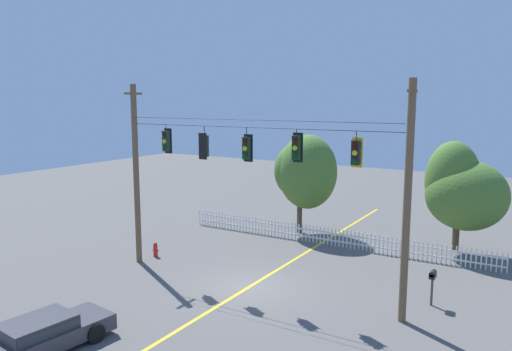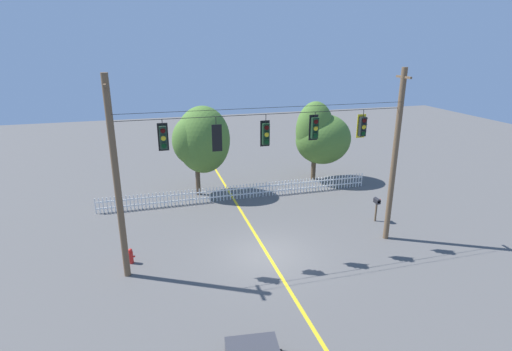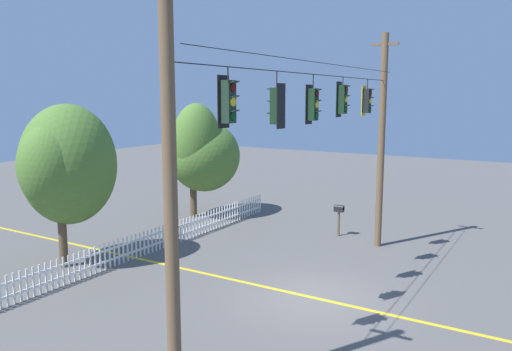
{
  "view_description": "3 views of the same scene",
  "coord_description": "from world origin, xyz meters",
  "px_view_note": "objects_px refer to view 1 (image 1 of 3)",
  "views": [
    {
      "loc": [
        10.85,
        -17.45,
        8.05
      ],
      "look_at": [
        -0.48,
        1.29,
        4.7
      ],
      "focal_mm": 34.62,
      "sensor_mm": 36.0,
      "label": 1
    },
    {
      "loc": [
        -5.24,
        -16.46,
        9.87
      ],
      "look_at": [
        -0.42,
        0.66,
        3.94
      ],
      "focal_mm": 27.9,
      "sensor_mm": 36.0,
      "label": 2
    },
    {
      "loc": [
        -13.95,
        -6.43,
        6.28
      ],
      "look_at": [
        -1.32,
        1.26,
        3.98
      ],
      "focal_mm": 35.6,
      "sensor_mm": 36.0,
      "label": 3
    }
  ],
  "objects_px": {
    "traffic_signal_westbound_side": "(297,148)",
    "roadside_mailbox": "(433,277)",
    "traffic_signal_southbound_primary": "(204,146)",
    "traffic_signal_eastbound_side": "(356,153)",
    "traffic_signal_northbound_primary": "(247,148)",
    "fire_hydrant": "(155,249)",
    "parked_car": "(41,334)",
    "traffic_signal_northbound_secondary": "(166,141)",
    "autumn_maple_mid": "(461,191)",
    "autumn_maple_near_fence": "(304,172)"
  },
  "relations": [
    {
      "from": "traffic_signal_westbound_side",
      "to": "roadside_mailbox",
      "type": "height_order",
      "value": "traffic_signal_westbound_side"
    },
    {
      "from": "traffic_signal_southbound_primary",
      "to": "traffic_signal_eastbound_side",
      "type": "distance_m",
      "value": 6.98
    },
    {
      "from": "traffic_signal_southbound_primary",
      "to": "roadside_mailbox",
      "type": "height_order",
      "value": "traffic_signal_southbound_primary"
    },
    {
      "from": "traffic_signal_northbound_primary",
      "to": "fire_hydrant",
      "type": "bearing_deg",
      "value": 170.78
    },
    {
      "from": "traffic_signal_northbound_primary",
      "to": "roadside_mailbox",
      "type": "height_order",
      "value": "traffic_signal_northbound_primary"
    },
    {
      "from": "traffic_signal_southbound_primary",
      "to": "parked_car",
      "type": "bearing_deg",
      "value": -92.88
    },
    {
      "from": "traffic_signal_southbound_primary",
      "to": "fire_hydrant",
      "type": "relative_size",
      "value": 1.96
    },
    {
      "from": "traffic_signal_southbound_primary",
      "to": "traffic_signal_eastbound_side",
      "type": "relative_size",
      "value": 1.08
    },
    {
      "from": "traffic_signal_southbound_primary",
      "to": "roadside_mailbox",
      "type": "distance_m",
      "value": 10.93
    },
    {
      "from": "traffic_signal_southbound_primary",
      "to": "roadside_mailbox",
      "type": "relative_size",
      "value": 1.03
    },
    {
      "from": "traffic_signal_northbound_secondary",
      "to": "autumn_maple_mid",
      "type": "distance_m",
      "value": 15.24
    },
    {
      "from": "traffic_signal_westbound_side",
      "to": "roadside_mailbox",
      "type": "relative_size",
      "value": 0.93
    },
    {
      "from": "traffic_signal_westbound_side",
      "to": "traffic_signal_eastbound_side",
      "type": "bearing_deg",
      "value": -0.01
    },
    {
      "from": "fire_hydrant",
      "to": "roadside_mailbox",
      "type": "distance_m",
      "value": 13.69
    },
    {
      "from": "traffic_signal_westbound_side",
      "to": "autumn_maple_mid",
      "type": "distance_m",
      "value": 11.05
    },
    {
      "from": "traffic_signal_eastbound_side",
      "to": "fire_hydrant",
      "type": "xyz_separation_m",
      "value": [
        -11.05,
        1.02,
        -5.76
      ]
    },
    {
      "from": "traffic_signal_northbound_secondary",
      "to": "parked_car",
      "type": "bearing_deg",
      "value": -77.75
    },
    {
      "from": "fire_hydrant",
      "to": "traffic_signal_northbound_primary",
      "type": "bearing_deg",
      "value": -9.22
    },
    {
      "from": "traffic_signal_eastbound_side",
      "to": "traffic_signal_southbound_primary",
      "type": "bearing_deg",
      "value": -179.85
    },
    {
      "from": "traffic_signal_northbound_primary",
      "to": "traffic_signal_eastbound_side",
      "type": "xyz_separation_m",
      "value": [
        4.78,
        -0.0,
        0.07
      ]
    },
    {
      "from": "traffic_signal_westbound_side",
      "to": "fire_hydrant",
      "type": "relative_size",
      "value": 1.77
    },
    {
      "from": "fire_hydrant",
      "to": "roadside_mailbox",
      "type": "bearing_deg",
      "value": 4.22
    },
    {
      "from": "traffic_signal_northbound_secondary",
      "to": "traffic_signal_northbound_primary",
      "type": "xyz_separation_m",
      "value": [
        4.42,
        -0.0,
        -0.12
      ]
    },
    {
      "from": "traffic_signal_southbound_primary",
      "to": "fire_hydrant",
      "type": "distance_m",
      "value": 7.06
    },
    {
      "from": "traffic_signal_northbound_primary",
      "to": "autumn_maple_mid",
      "type": "distance_m",
      "value": 12.21
    },
    {
      "from": "traffic_signal_northbound_secondary",
      "to": "autumn_maple_near_fence",
      "type": "height_order",
      "value": "traffic_signal_northbound_secondary"
    },
    {
      "from": "traffic_signal_southbound_primary",
      "to": "autumn_maple_mid",
      "type": "height_order",
      "value": "traffic_signal_southbound_primary"
    },
    {
      "from": "traffic_signal_northbound_secondary",
      "to": "traffic_signal_northbound_primary",
      "type": "height_order",
      "value": "same"
    },
    {
      "from": "traffic_signal_northbound_primary",
      "to": "traffic_signal_westbound_side",
      "type": "xyz_separation_m",
      "value": [
        2.33,
        0.0,
        0.14
      ]
    },
    {
      "from": "traffic_signal_northbound_primary",
      "to": "parked_car",
      "type": "height_order",
      "value": "traffic_signal_northbound_primary"
    },
    {
      "from": "traffic_signal_northbound_primary",
      "to": "parked_car",
      "type": "xyz_separation_m",
      "value": [
        -2.62,
        -8.29,
        -5.45
      ]
    },
    {
      "from": "autumn_maple_mid",
      "to": "traffic_signal_northbound_secondary",
      "type": "bearing_deg",
      "value": -140.37
    },
    {
      "from": "traffic_signal_eastbound_side",
      "to": "traffic_signal_westbound_side",
      "type": "bearing_deg",
      "value": 179.99
    },
    {
      "from": "traffic_signal_southbound_primary",
      "to": "autumn_maple_mid",
      "type": "distance_m",
      "value": 13.63
    },
    {
      "from": "traffic_signal_westbound_side",
      "to": "parked_car",
      "type": "distance_m",
      "value": 11.15
    },
    {
      "from": "traffic_signal_southbound_primary",
      "to": "traffic_signal_westbound_side",
      "type": "xyz_separation_m",
      "value": [
        4.53,
        0.02,
        0.15
      ]
    },
    {
      "from": "fire_hydrant",
      "to": "traffic_signal_eastbound_side",
      "type": "bearing_deg",
      "value": -5.27
    },
    {
      "from": "traffic_signal_northbound_primary",
      "to": "autumn_maple_near_fence",
      "type": "height_order",
      "value": "traffic_signal_northbound_primary"
    },
    {
      "from": "traffic_signal_northbound_secondary",
      "to": "fire_hydrant",
      "type": "xyz_separation_m",
      "value": [
        -1.85,
        1.02,
        -5.8
      ]
    },
    {
      "from": "traffic_signal_southbound_primary",
      "to": "autumn_maple_near_fence",
      "type": "bearing_deg",
      "value": 86.77
    },
    {
      "from": "traffic_signal_northbound_secondary",
      "to": "autumn_maple_mid",
      "type": "xyz_separation_m",
      "value": [
        11.55,
        9.56,
        -2.76
      ]
    },
    {
      "from": "traffic_signal_westbound_side",
      "to": "fire_hydrant",
      "type": "height_order",
      "value": "traffic_signal_westbound_side"
    },
    {
      "from": "autumn_maple_near_fence",
      "to": "parked_car",
      "type": "relative_size",
      "value": 1.3
    },
    {
      "from": "traffic_signal_westbound_side",
      "to": "roadside_mailbox",
      "type": "bearing_deg",
      "value": 21.94
    },
    {
      "from": "traffic_signal_northbound_secondary",
      "to": "traffic_signal_westbound_side",
      "type": "distance_m",
      "value": 6.75
    },
    {
      "from": "traffic_signal_southbound_primary",
      "to": "traffic_signal_northbound_secondary",
      "type": "bearing_deg",
      "value": 179.51
    },
    {
      "from": "traffic_signal_northbound_primary",
      "to": "autumn_maple_near_fence",
      "type": "distance_m",
      "value": 9.57
    },
    {
      "from": "roadside_mailbox",
      "to": "parked_car",
      "type": "bearing_deg",
      "value": -134.05
    },
    {
      "from": "traffic_signal_northbound_primary",
      "to": "parked_car",
      "type": "relative_size",
      "value": 0.31
    },
    {
      "from": "traffic_signal_northbound_primary",
      "to": "roadside_mailbox",
      "type": "distance_m",
      "value": 9.06
    }
  ]
}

